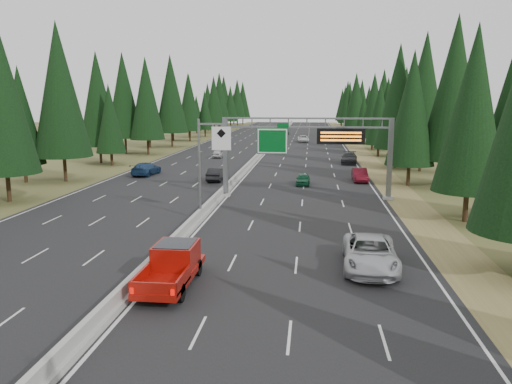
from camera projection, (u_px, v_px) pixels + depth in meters
road at (264, 151)px, 93.82m from camera, size 32.00×260.00×0.08m
shoulder_right at (360, 153)px, 91.89m from camera, size 3.60×260.00×0.06m
shoulder_left at (172, 151)px, 95.74m from camera, size 3.60×260.00×0.06m
median_barrier at (264, 149)px, 93.75m from camera, size 0.70×260.00×0.85m
sign_gantry at (313, 145)px, 47.80m from camera, size 16.75×0.98×7.80m
hov_sign_pole at (207, 162)px, 39.11m from camera, size 2.80×0.50×8.00m
tree_row_right at (395, 104)px, 81.00m from camera, size 10.71×241.94×18.90m
tree_row_left at (141, 100)px, 89.26m from camera, size 12.07×242.34×18.89m
silver_minivan at (370, 253)px, 28.16m from camera, size 3.26×6.57×1.79m
red_pickup at (174, 262)px, 25.84m from camera, size 2.22×6.22×2.03m
car_ahead_green at (303, 179)px, 56.29m from camera, size 1.63×3.78×1.27m
car_ahead_dkred at (360, 175)px, 58.73m from camera, size 1.65×4.64×1.53m
car_ahead_dkgrey at (349, 158)px, 75.49m from camera, size 2.86×5.88×1.65m
car_ahead_white at (303, 139)px, 114.70m from camera, size 2.87×5.61×1.52m
car_ahead_far at (285, 132)px, 139.34m from camera, size 2.02×4.50×1.50m
car_onc_near at (217, 174)px, 59.30m from camera, size 1.72×4.71×1.54m
car_onc_blue at (146, 169)px, 63.66m from camera, size 2.75×5.78×1.63m
car_onc_white at (218, 154)px, 83.47m from camera, size 1.63×3.92×1.33m
car_onc_far at (224, 141)px, 109.66m from camera, size 2.33×4.85×1.33m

